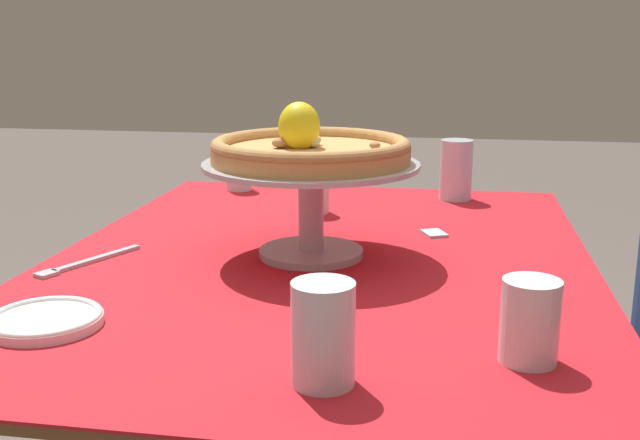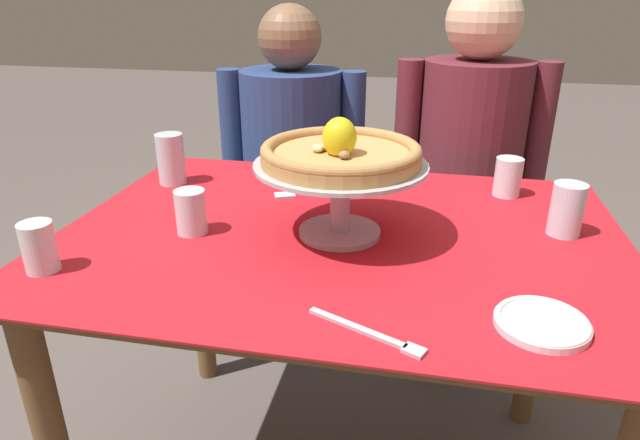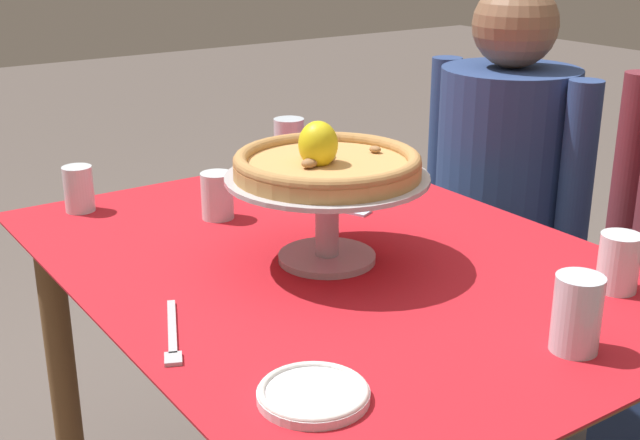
# 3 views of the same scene
# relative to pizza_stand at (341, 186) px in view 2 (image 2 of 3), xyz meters

# --- Properties ---
(dining_table) EXTENTS (1.18, 0.87, 0.74)m
(dining_table) POSITION_rel_pizza_stand_xyz_m (-0.00, 0.02, -0.22)
(dining_table) COLOR brown
(dining_table) RESTS_ON ground
(pizza_stand) EXTENTS (0.35, 0.35, 0.16)m
(pizza_stand) POSITION_rel_pizza_stand_xyz_m (0.00, 0.00, 0.00)
(pizza_stand) COLOR #B7B7C1
(pizza_stand) RESTS_ON dining_table
(pizza) EXTENTS (0.32, 0.32, 0.10)m
(pizza) POSITION_rel_pizza_stand_xyz_m (0.00, -0.00, 0.07)
(pizza) COLOR tan
(pizza) RESTS_ON pizza_stand
(water_glass_back_right) EXTENTS (0.07, 0.07, 0.10)m
(water_glass_back_right) POSITION_rel_pizza_stand_xyz_m (0.36, 0.31, -0.07)
(water_glass_back_right) COLOR silver
(water_glass_back_right) RESTS_ON dining_table
(water_glass_side_left) EXTENTS (0.06, 0.06, 0.09)m
(water_glass_side_left) POSITION_rel_pizza_stand_xyz_m (-0.31, -0.05, -0.07)
(water_glass_side_left) COLOR silver
(water_glass_side_left) RESTS_ON dining_table
(water_glass_side_right) EXTENTS (0.07, 0.07, 0.11)m
(water_glass_side_right) POSITION_rel_pizza_stand_xyz_m (0.46, 0.10, -0.06)
(water_glass_side_right) COLOR silver
(water_glass_side_right) RESTS_ON dining_table
(water_glass_front_left) EXTENTS (0.06, 0.06, 0.09)m
(water_glass_front_left) POSITION_rel_pizza_stand_xyz_m (-0.51, -0.26, -0.07)
(water_glass_front_left) COLOR silver
(water_glass_front_left) RESTS_ON dining_table
(water_glass_back_left) EXTENTS (0.07, 0.07, 0.13)m
(water_glass_back_left) POSITION_rel_pizza_stand_xyz_m (-0.49, 0.23, -0.05)
(water_glass_back_left) COLOR silver
(water_glass_back_left) RESTS_ON dining_table
(side_plate) EXTENTS (0.14, 0.14, 0.02)m
(side_plate) POSITION_rel_pizza_stand_xyz_m (0.36, -0.27, -0.10)
(side_plate) COLOR white
(side_plate) RESTS_ON dining_table
(dinner_fork) EXTENTS (0.19, 0.10, 0.01)m
(dinner_fork) POSITION_rel_pizza_stand_xyz_m (0.11, -0.35, -0.11)
(dinner_fork) COLOR #B7B7C1
(dinner_fork) RESTS_ON dining_table
(sugar_packet) EXTENTS (0.06, 0.05, 0.00)m
(sugar_packet) POSITION_rel_pizza_stand_xyz_m (-0.17, 0.20, -0.11)
(sugar_packet) COLOR silver
(sugar_packet) RESTS_ON dining_table
(diner_left) EXTENTS (0.50, 0.37, 1.17)m
(diner_left) POSITION_rel_pizza_stand_xyz_m (-0.30, 0.76, -0.28)
(diner_left) COLOR navy
(diner_left) RESTS_ON ground
(diner_right) EXTENTS (0.49, 0.35, 1.24)m
(diner_right) POSITION_rel_pizza_stand_xyz_m (0.30, 0.74, -0.25)
(diner_right) COLOR navy
(diner_right) RESTS_ON ground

